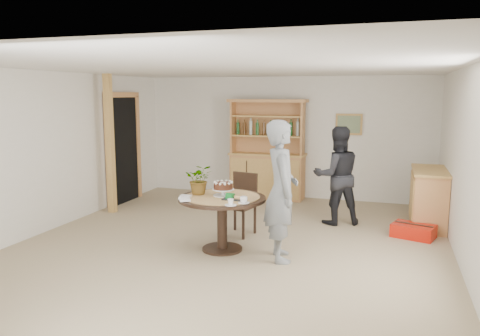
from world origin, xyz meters
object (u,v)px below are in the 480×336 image
teen_boy (281,191)px  adult_person (337,176)px  red_suitcase (413,231)px  sideboard (429,198)px  dining_table (222,208)px  dining_chair (242,200)px  hutch (268,165)px

teen_boy → adult_person: teen_boy is taller
adult_person → red_suitcase: adult_person is taller
sideboard → teen_boy: teen_boy is taller
sideboard → dining_table: sideboard is taller
adult_person → red_suitcase: bearing=137.2°
dining_table → dining_chair: dining_chair is taller
hutch → red_suitcase: (2.80, -1.98, -0.59)m
dining_chair → hutch: bearing=108.3°
teen_boy → dining_table: bearing=62.3°
hutch → dining_table: (0.25, -3.41, -0.08)m
sideboard → teen_boy: 3.02m
sideboard → red_suitcase: bearing=-108.1°
hutch → sideboard: 3.29m
dining_table → dining_chair: (0.02, 0.83, -0.07)m
hutch → adult_person: size_ratio=1.25×
sideboard → red_suitcase: 0.86m
red_suitcase → dining_table: bearing=-132.8°
dining_table → red_suitcase: (2.55, 1.43, -0.50)m
teen_boy → red_suitcase: teen_boy is taller
hutch → dining_chair: size_ratio=2.16×
dining_table → adult_person: size_ratio=0.74×
teen_boy → red_suitcase: (1.70, 1.53, -0.81)m
dining_chair → adult_person: (1.33, 1.03, 0.28)m
adult_person → red_suitcase: size_ratio=2.35×
dining_chair → red_suitcase: bearing=25.8°
adult_person → teen_boy: bearing=52.3°
hutch → sideboard: (3.04, -1.24, -0.22)m
dining_table → red_suitcase: dining_table is taller
dining_table → teen_boy: teen_boy is taller
dining_chair → teen_boy: bearing=-35.6°
sideboard → dining_chair: (-2.78, -1.34, 0.06)m
hutch → teen_boy: size_ratio=1.12×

